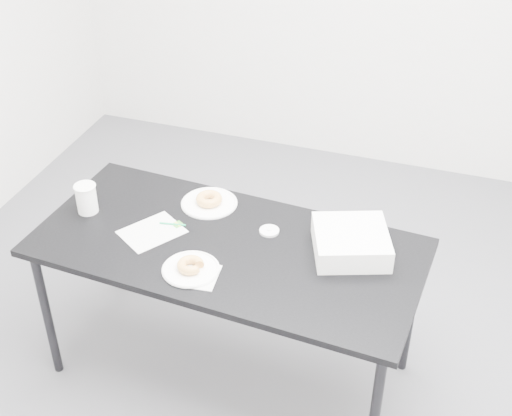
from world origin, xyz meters
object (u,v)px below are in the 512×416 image
(pen, at_px, (173,224))
(plate_near, at_px, (191,269))
(scorecard, at_px, (152,232))
(plate_far, at_px, (209,203))
(table, at_px, (227,255))
(donut_near, at_px, (191,265))
(coffee_cup, at_px, (86,198))
(donut_far, at_px, (209,199))
(bakery_box, at_px, (351,242))

(pen, relative_size, plate_near, 0.50)
(scorecard, bearing_deg, plate_far, 94.11)
(plate_near, height_order, plate_far, plate_near)
(table, xyz_separation_m, donut_near, (-0.08, -0.21, 0.09))
(donut_near, relative_size, coffee_cup, 0.79)
(plate_near, relative_size, donut_far, 1.94)
(plate_near, height_order, donut_far, donut_far)
(coffee_cup, bearing_deg, scorecard, -8.75)
(coffee_cup, bearing_deg, plate_far, 24.73)
(pen, height_order, bakery_box, bakery_box)
(table, xyz_separation_m, plate_near, (-0.08, -0.21, 0.06))
(coffee_cup, height_order, bakery_box, coffee_cup)
(scorecard, height_order, donut_near, donut_near)
(pen, xyz_separation_m, plate_near, (0.20, -0.26, 0.00))
(donut_near, bearing_deg, table, 68.91)
(scorecard, height_order, coffee_cup, coffee_cup)
(pen, height_order, plate_far, pen)
(pen, distance_m, plate_near, 0.33)
(scorecard, height_order, pen, pen)
(donut_near, xyz_separation_m, bakery_box, (0.59, 0.33, 0.02))
(donut_near, bearing_deg, coffee_cup, 158.45)
(table, xyz_separation_m, coffee_cup, (-0.69, 0.03, 0.13))
(plate_near, bearing_deg, plate_far, 102.81)
(plate_near, bearing_deg, table, 68.91)
(plate_far, bearing_deg, donut_far, 0.00)
(plate_near, relative_size, bakery_box, 0.78)
(plate_near, bearing_deg, scorecard, 144.68)
(table, height_order, scorecard, scorecard)
(scorecard, height_order, bakery_box, bakery_box)
(coffee_cup, relative_size, bakery_box, 0.46)
(table, relative_size, pen, 14.46)
(scorecard, bearing_deg, bakery_box, 42.58)
(pen, bearing_deg, table, -21.15)
(scorecard, xyz_separation_m, donut_far, (0.16, 0.28, 0.03))
(table, distance_m, pen, 0.29)
(pen, height_order, donut_far, donut_far)
(scorecard, bearing_deg, coffee_cup, -155.64)
(plate_far, bearing_deg, scorecard, -118.99)
(bakery_box, bearing_deg, donut_near, -170.80)
(table, height_order, pen, pen)
(plate_near, height_order, coffee_cup, coffee_cup)
(plate_near, bearing_deg, pen, 127.07)
(scorecard, bearing_deg, donut_far, 94.11)
(pen, height_order, plate_near, same)
(table, height_order, plate_near, plate_near)
(plate_near, bearing_deg, bakery_box, 29.26)
(table, relative_size, scorecard, 6.71)
(table, relative_size, plate_near, 7.25)
(pen, height_order, coffee_cup, coffee_cup)
(table, bearing_deg, bakery_box, 17.39)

